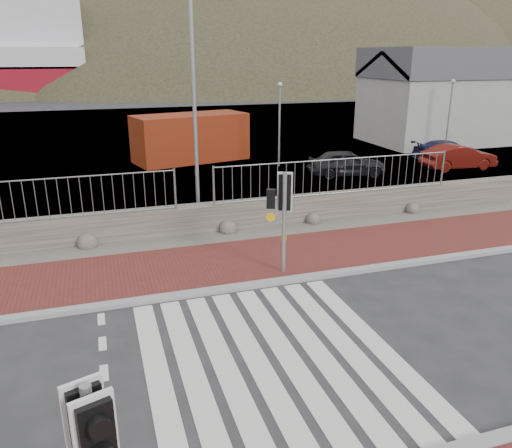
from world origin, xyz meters
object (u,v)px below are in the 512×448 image
object	(u,v)px
streetlight	(198,101)
car_c	(448,151)
traffic_signal_far	(283,202)
car_a	(346,163)
car_b	(458,157)
shipping_container	(191,138)

from	to	relation	value
streetlight	car_c	bearing A→B (deg)	9.15
traffic_signal_far	car_a	world-z (taller)	traffic_signal_far
car_c	car_a	bearing A→B (deg)	108.18
car_a	car_c	world-z (taller)	car_a
streetlight	car_a	world-z (taller)	streetlight
car_b	car_a	bearing A→B (deg)	89.23
traffic_signal_far	car_b	distance (m)	15.64
streetlight	car_b	xyz separation A→B (m)	(13.80, 4.44, -3.39)
traffic_signal_far	streetlight	world-z (taller)	streetlight
car_a	car_b	xyz separation A→B (m)	(5.94, -0.37, -0.00)
streetlight	shipping_container	xyz separation A→B (m)	(1.65, 10.54, -2.78)
car_a	car_c	bearing A→B (deg)	-67.82
traffic_signal_far	car_a	bearing A→B (deg)	-102.45
car_b	car_c	distance (m)	1.93
traffic_signal_far	car_c	size ratio (longest dim) A/B	0.72
streetlight	car_a	size ratio (longest dim) A/B	1.99
streetlight	car_c	world-z (taller)	streetlight
shipping_container	car_b	bearing A→B (deg)	-40.27
streetlight	car_b	size ratio (longest dim) A/B	1.94
streetlight	car_a	bearing A→B (deg)	17.62
car_a	car_b	world-z (taller)	car_a
shipping_container	streetlight	bearing A→B (deg)	-112.46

